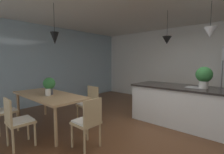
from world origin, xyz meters
TOP-DOWN VIEW (x-y plane):
  - ground_plane at (0.00, 0.00)m, footprint 10.00×8.40m
  - wall_back_kitchen at (0.00, 3.26)m, footprint 10.00×0.12m
  - window_wall_left_glazing at (-4.06, 0.00)m, footprint 0.06×8.40m
  - dining_table at (-2.05, -1.07)m, footprint 1.98×0.84m
  - chair_kitchen_end at (-0.69, -1.07)m, footprint 0.40×0.40m
  - chair_near_left at (-2.49, -1.86)m, footprint 0.42×0.42m
  - chair_near_right at (-1.61, -1.86)m, footprint 0.42×0.42m
  - chair_far_right at (-1.61, -0.28)m, footprint 0.40×0.40m
  - kitchen_island at (0.16, 1.10)m, footprint 2.35×0.96m
  - pendant_over_table at (-1.86, -0.98)m, footprint 0.18×0.18m
  - pendant_over_island_main at (-0.30, 1.10)m, footprint 0.22×0.22m
  - pendant_over_island_aux at (0.62, 1.10)m, footprint 0.24×0.24m
  - potted_plant_on_island at (0.55, 1.10)m, footprint 0.33×0.33m
  - potted_plant_on_table at (-1.99, -1.07)m, footprint 0.26×0.26m
  - vase_on_dining_table at (-1.90, -1.15)m, footprint 0.11×0.11m

SIDE VIEW (x-z plane):
  - ground_plane at x=0.00m, z-range -0.04..0.00m
  - kitchen_island at x=0.16m, z-range 0.01..0.92m
  - chair_kitchen_end at x=-0.69m, z-range 0.04..0.91m
  - chair_near_left at x=-2.49m, z-range 0.04..0.91m
  - chair_near_right at x=-1.61m, z-range 0.04..0.91m
  - chair_far_right at x=-1.61m, z-range 0.04..0.91m
  - dining_table at x=-2.05m, z-range 0.30..1.05m
  - vase_on_dining_table at x=-1.90m, z-range 0.75..0.89m
  - potted_plant_on_table at x=-1.99m, z-range 0.78..1.16m
  - potted_plant_on_island at x=0.55m, z-range 0.94..1.41m
  - wall_back_kitchen at x=0.00m, z-range 0.00..2.70m
  - window_wall_left_glazing at x=-4.06m, z-range 0.00..2.70m
  - pendant_over_table at x=-1.86m, z-range 1.54..2.40m
  - pendant_over_island_main at x=-0.30m, z-range 1.60..2.40m
  - pendant_over_island_aux at x=0.62m, z-range 1.71..2.44m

